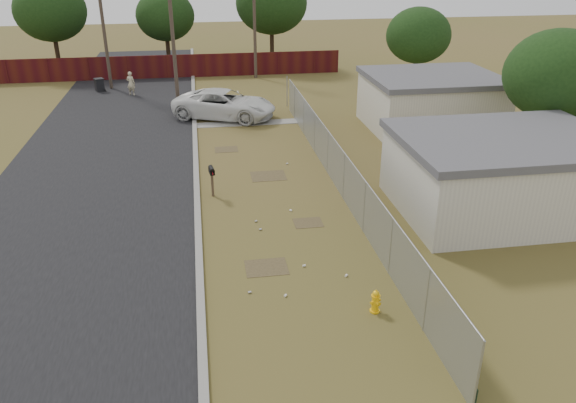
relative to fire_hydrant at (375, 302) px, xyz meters
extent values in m
plane|color=brown|center=(-2.03, 7.94, -0.35)|extent=(120.00, 120.00, 0.00)
cube|color=black|center=(-9.53, 15.94, -0.34)|extent=(9.00, 60.00, 0.02)
cube|color=#98968E|center=(-5.03, 15.94, -0.29)|extent=(0.25, 60.00, 0.12)
cube|color=#98968E|center=(-2.03, 19.44, -0.33)|extent=(6.20, 1.00, 0.03)
cylinder|color=#96999E|center=(1.07, -4.06, 0.65)|extent=(0.06, 0.06, 2.00)
cylinder|color=#96999E|center=(1.07, -1.06, 0.65)|extent=(0.06, 0.06, 2.00)
cylinder|color=#96999E|center=(1.07, 1.94, 0.65)|extent=(0.06, 0.06, 2.00)
cylinder|color=#96999E|center=(1.07, 4.94, 0.65)|extent=(0.06, 0.06, 2.00)
cylinder|color=#96999E|center=(1.07, 7.94, 0.65)|extent=(0.06, 0.06, 2.00)
cylinder|color=#96999E|center=(1.07, 10.94, 0.65)|extent=(0.06, 0.06, 2.00)
cylinder|color=#96999E|center=(1.07, 13.94, 0.65)|extent=(0.06, 0.06, 2.00)
cylinder|color=#96999E|center=(1.07, 16.94, 0.65)|extent=(0.06, 0.06, 2.00)
cylinder|color=#96999E|center=(1.07, 19.94, 0.65)|extent=(0.06, 0.06, 2.00)
cylinder|color=#96999E|center=(1.07, 22.94, 0.65)|extent=(0.06, 0.06, 2.00)
cylinder|color=#96999E|center=(1.07, 8.94, 1.65)|extent=(0.04, 26.00, 0.04)
cube|color=gray|center=(1.07, 8.94, 0.65)|extent=(0.01, 26.00, 2.00)
cube|color=black|center=(1.13, 8.94, -0.05)|extent=(0.03, 26.00, 0.60)
cube|color=#42130E|center=(-8.03, 32.94, 0.55)|extent=(30.00, 0.12, 1.80)
cylinder|color=#43362D|center=(-6.03, 23.94, 4.15)|extent=(0.24, 0.24, 9.00)
cylinder|color=#43362D|center=(-11.03, 29.94, 4.15)|extent=(0.24, 0.24, 9.00)
cylinder|color=#43362D|center=(-0.03, 31.94, 4.15)|extent=(0.24, 0.24, 9.00)
cube|color=beige|center=(6.97, 5.94, 1.05)|extent=(8.00, 6.00, 2.80)
cube|color=#515056|center=(6.97, 5.94, 2.60)|extent=(8.32, 6.24, 0.30)
cube|color=beige|center=(8.47, 16.94, 1.05)|extent=(7.00, 6.00, 2.80)
cube|color=#515056|center=(8.47, 16.94, 2.60)|extent=(7.28, 6.24, 0.30)
cylinder|color=#312216|center=(-16.03, 36.94, 1.30)|extent=(0.36, 0.36, 3.30)
ellipsoid|color=black|center=(-16.03, 36.94, 4.53)|extent=(5.70, 5.70, 4.84)
cylinder|color=#312216|center=(-7.03, 37.94, 1.08)|extent=(0.36, 0.36, 2.86)
ellipsoid|color=black|center=(-7.03, 37.94, 3.88)|extent=(4.94, 4.94, 4.20)
cylinder|color=#312216|center=(1.97, 36.94, 1.41)|extent=(0.36, 0.36, 3.52)
ellipsoid|color=black|center=(1.97, 36.94, 4.85)|extent=(6.08, 6.08, 5.17)
cylinder|color=#312216|center=(10.97, 25.94, 0.97)|extent=(0.36, 0.36, 2.64)
ellipsoid|color=black|center=(10.97, 25.94, 3.55)|extent=(4.56, 4.56, 3.88)
cylinder|color=#312216|center=(11.97, 10.94, 1.08)|extent=(0.36, 0.36, 2.86)
ellipsoid|color=black|center=(11.97, 10.94, 3.88)|extent=(4.94, 4.94, 4.20)
cylinder|color=yellow|center=(0.00, 0.00, -0.32)|extent=(0.39, 0.39, 0.05)
cylinder|color=yellow|center=(0.00, 0.00, -0.06)|extent=(0.28, 0.28, 0.51)
cylinder|color=yellow|center=(0.00, 0.00, 0.20)|extent=(0.36, 0.36, 0.04)
sphere|color=yellow|center=(0.00, 0.00, 0.27)|extent=(0.27, 0.27, 0.20)
cylinder|color=yellow|center=(0.00, 0.00, 0.37)|extent=(0.05, 0.05, 0.05)
cylinder|color=yellow|center=(-0.11, -0.05, 0.00)|extent=(0.12, 0.12, 0.10)
cylinder|color=yellow|center=(0.11, 0.05, 0.00)|extent=(0.12, 0.12, 0.10)
cylinder|color=yellow|center=(0.05, -0.11, 0.00)|extent=(0.16, 0.15, 0.12)
cube|color=brown|center=(-4.35, 9.10, 0.20)|extent=(0.11, 0.11, 1.10)
cube|color=black|center=(-4.35, 9.10, 0.78)|extent=(0.26, 0.55, 0.20)
cylinder|color=black|center=(-4.35, 9.10, 0.88)|extent=(0.26, 0.55, 0.20)
cube|color=red|center=(-4.31, 8.82, 0.78)|extent=(0.03, 0.05, 0.11)
imported|color=silver|center=(-3.14, 20.81, 0.51)|extent=(6.84, 5.12, 1.73)
imported|color=beige|center=(-9.34, 27.68, 0.48)|extent=(0.71, 0.59, 1.66)
cube|color=black|center=(-11.73, 29.15, 0.10)|extent=(0.74, 0.74, 0.89)
cube|color=black|center=(-11.73, 29.15, 0.56)|extent=(0.81, 0.81, 0.07)
cylinder|color=black|center=(-11.36, 29.01, -0.26)|extent=(0.12, 0.19, 0.19)
cylinder|color=white|center=(-1.58, 2.79, -0.31)|extent=(0.12, 0.09, 0.07)
cylinder|color=silver|center=(-2.72, 5.63, -0.31)|extent=(0.11, 0.09, 0.07)
cylinder|color=white|center=(-1.31, 7.07, -0.31)|extent=(0.12, 0.12, 0.07)
cylinder|color=silver|center=(-3.53, 1.53, -0.31)|extent=(0.11, 0.09, 0.07)
cylinder|color=white|center=(-0.63, 12.29, -0.31)|extent=(0.12, 0.11, 0.07)
cylinder|color=silver|center=(-2.81, 6.33, -0.31)|extent=(0.12, 0.10, 0.07)
cylinder|color=white|center=(-0.34, 1.98, -0.31)|extent=(0.12, 0.12, 0.07)
cylinder|color=white|center=(-2.47, 1.17, -0.31)|extent=(0.12, 0.12, 0.07)
camera|label=1|loc=(-4.67, -12.98, 9.45)|focal=35.00mm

